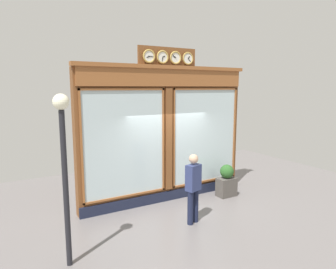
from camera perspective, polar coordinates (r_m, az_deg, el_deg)
name	(u,v)px	position (r m, az deg, el deg)	size (l,w,h in m)	color
ground_plane	(234,243)	(6.85, 12.47, -19.40)	(14.00, 14.00, 0.00)	slate
shop_facade	(166,134)	(8.52, -0.43, 0.15)	(5.18, 0.42, 4.29)	brown
pedestrian	(193,186)	(7.22, 4.81, -9.64)	(0.41, 0.32, 1.69)	#191E38
street_lamp	(64,153)	(5.52, -19.16, -3.31)	(0.28, 0.28, 3.12)	black
planter_box	(226,187)	(9.30, 11.01, -9.73)	(0.56, 0.36, 0.56)	#4C4742
planter_shrub	(227,171)	(9.16, 11.10, -6.87)	(0.41, 0.41, 0.41)	#285623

